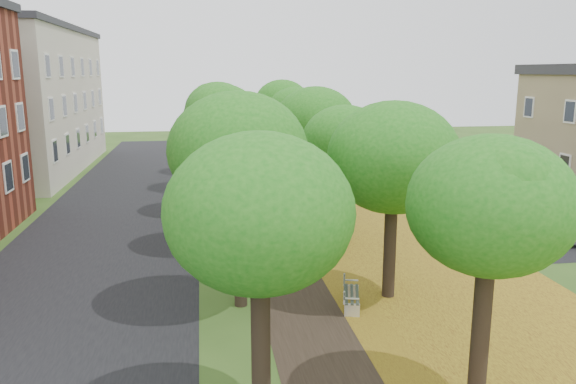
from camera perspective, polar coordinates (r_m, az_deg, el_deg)
name	(u,v)px	position (r m, az deg, el deg)	size (l,w,h in m)	color
street_asphalt	(110,233)	(26.81, -17.62, -3.95)	(8.00, 70.00, 0.01)	black
footpath	(274,226)	(26.68, -1.47, -3.45)	(3.20, 70.00, 0.01)	black
leaf_verge	(375,222)	(27.74, 8.84, -2.98)	(7.50, 70.00, 0.01)	#A58E1E
parking_lot	(524,210)	(32.16, 22.89, -1.71)	(9.00, 16.00, 0.01)	black
tree_row_west	(225,130)	(25.64, -6.44, 6.28)	(3.83, 33.83, 6.25)	black
tree_row_east	(329,128)	(26.28, 4.14, 6.46)	(3.83, 33.83, 6.25)	black
building_cream	(7,99)	(45.65, -26.64, 8.41)	(10.30, 20.30, 10.40)	beige
bench	(350,294)	(17.79, 6.32, -10.28)	(0.88, 1.72, 0.78)	#2D392F
car_silver	(562,228)	(26.42, 26.08, -3.35)	(1.60, 3.98, 1.36)	silver
car_red	(521,209)	(29.37, 22.57, -1.63)	(1.38, 3.96, 1.30)	maroon
car_grey	(475,197)	(31.31, 18.50, -0.47)	(1.88, 4.63, 1.34)	#313135
car_white	(470,193)	(31.87, 17.98, -0.09)	(2.48, 5.39, 1.50)	white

